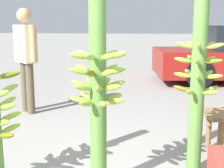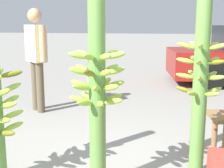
{
  "view_description": "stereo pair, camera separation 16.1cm",
  "coord_description": "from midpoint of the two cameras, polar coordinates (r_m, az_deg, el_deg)",
  "views": [
    {
      "loc": [
        0.47,
        -2.28,
        1.39
      ],
      "look_at": [
        0.12,
        0.25,
        0.89
      ],
      "focal_mm": 50.0,
      "sensor_mm": 36.0,
      "label": 1
    },
    {
      "loc": [
        0.63,
        -2.26,
        1.39
      ],
      "look_at": [
        0.12,
        0.25,
        0.89
      ],
      "focal_mm": 50.0,
      "sensor_mm": 36.0,
      "label": 2
    }
  ],
  "objects": [
    {
      "name": "banana_stalk_right",
      "position": [
        2.87,
        17.36,
        -0.57
      ],
      "size": [
        0.43,
        0.44,
        1.61
      ],
      "color": "#5B8C3D",
      "rests_on": "ground_plane"
    },
    {
      "name": "vendor_person",
      "position": [
        5.0,
        -12.8,
        5.84
      ],
      "size": [
        0.54,
        0.51,
        1.62
      ],
      "rotation": [
        0.0,
        0.0,
        2.39
      ],
      "color": "brown",
      "rests_on": "ground_plane"
    },
    {
      "name": "banana_stalk_center",
      "position": [
        2.5,
        -0.9,
        -0.44
      ],
      "size": [
        0.46,
        0.46,
        1.74
      ],
      "color": "#5B8C3D",
      "rests_on": "ground_plane"
    }
  ]
}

